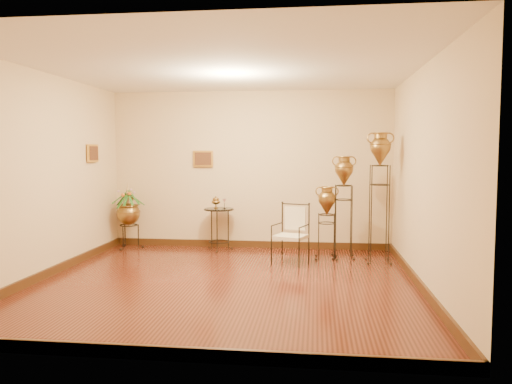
# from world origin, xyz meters

# --- Properties ---
(ground) EXTENTS (5.00, 5.00, 0.00)m
(ground) POSITION_xyz_m (0.00, 0.00, 0.00)
(ground) COLOR #5D2316
(ground) RESTS_ON ground
(room_shell) EXTENTS (5.02, 5.02, 2.81)m
(room_shell) POSITION_xyz_m (-0.01, 0.01, 1.73)
(room_shell) COLOR #D5BB89
(room_shell) RESTS_ON ground
(amphora_tall) EXTENTS (0.51, 0.51, 2.04)m
(amphora_tall) POSITION_xyz_m (2.15, 1.49, 1.04)
(amphora_tall) COLOR black
(amphora_tall) RESTS_ON ground
(amphora_mid) EXTENTS (0.46, 0.46, 1.68)m
(amphora_mid) POSITION_xyz_m (1.62, 1.77, 0.85)
(amphora_mid) COLOR black
(amphora_mid) RESTS_ON ground
(amphora_short) EXTENTS (0.37, 0.37, 1.19)m
(amphora_short) POSITION_xyz_m (1.35, 1.68, 0.59)
(amphora_short) COLOR black
(amphora_short) RESTS_ON ground
(planter_urn) EXTENTS (0.84, 0.84, 1.21)m
(planter_urn) POSITION_xyz_m (-2.15, 2.15, 0.68)
(planter_urn) COLOR black
(planter_urn) RESTS_ON ground
(armchair) EXTENTS (0.65, 0.63, 0.92)m
(armchair) POSITION_xyz_m (0.79, 1.21, 0.46)
(armchair) COLOR black
(armchair) RESTS_ON ground
(side_table) EXTENTS (0.56, 0.56, 0.93)m
(side_table) POSITION_xyz_m (-0.51, 2.15, 0.39)
(side_table) COLOR black
(side_table) RESTS_ON ground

